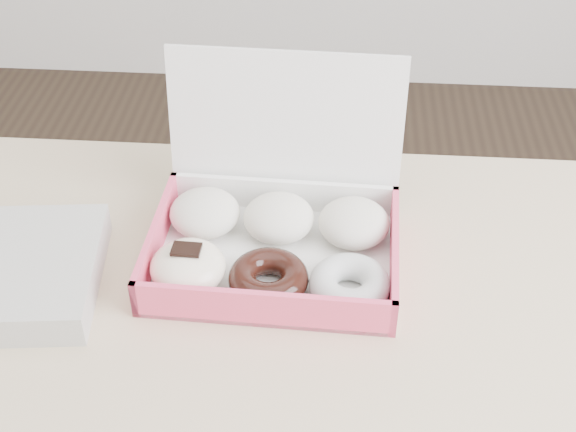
{
  "coord_description": "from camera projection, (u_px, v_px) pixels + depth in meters",
  "views": [
    {
      "loc": [
        0.17,
        -0.58,
        1.4
      ],
      "look_at": [
        0.11,
        0.15,
        0.82
      ],
      "focal_mm": 50.0,
      "sensor_mm": 36.0,
      "label": 1
    }
  ],
  "objects": [
    {
      "name": "table",
      "position": [
        180.0,
        395.0,
        0.92
      ],
      "size": [
        1.2,
        0.8,
        0.75
      ],
      "color": "#CDB587",
      "rests_on": "ground"
    },
    {
      "name": "donut_box",
      "position": [
        273.0,
        232.0,
        0.97
      ],
      "size": [
        0.3,
        0.26,
        0.22
      ],
      "rotation": [
        0.0,
        0.0,
        -0.03
      ],
      "color": "white",
      "rests_on": "table"
    }
  ]
}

